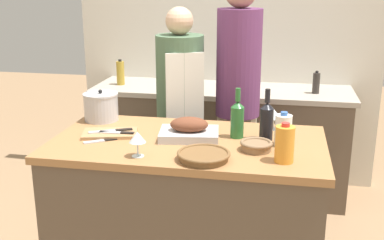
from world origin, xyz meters
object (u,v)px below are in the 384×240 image
at_px(wicker_basket, 204,155).
at_px(wine_glass_right, 274,115).
at_px(mixing_bowl, 256,145).
at_px(milk_jug, 283,130).
at_px(condiment_bottle_short, 120,73).
at_px(person_cook_aproned, 180,111).
at_px(knife_bread, 102,141).
at_px(wine_bottle_green, 267,120).
at_px(stand_mixer, 245,72).
at_px(cutting_board, 110,133).
at_px(wine_bottle_dark, 237,118).
at_px(juice_jug, 285,144).
at_px(knife_paring, 118,133).
at_px(roasting_pan, 189,130).
at_px(stock_pot, 101,107).
at_px(person_cook_guest, 238,94).
at_px(wine_glass_left, 137,138).
at_px(knife_chef, 112,131).
at_px(condiment_bottle_tall, 316,83).

bearing_deg(wicker_basket, wine_glass_right, 60.07).
relative_size(mixing_bowl, milk_jug, 0.91).
distance_m(condiment_bottle_short, person_cook_aproned, 0.92).
distance_m(wicker_basket, person_cook_aproned, 1.07).
bearing_deg(knife_bread, person_cook_aproned, 73.32).
distance_m(wine_bottle_green, stand_mixer, 1.38).
distance_m(cutting_board, wine_bottle_dark, 0.71).
xyz_separation_m(wicker_basket, wine_glass_right, (0.32, 0.55, 0.07)).
relative_size(juice_jug, knife_paring, 0.99).
xyz_separation_m(roasting_pan, juice_jug, (0.51, -0.26, 0.04)).
distance_m(stock_pot, juice_jug, 1.22).
relative_size(stand_mixer, person_cook_aproned, 0.20).
xyz_separation_m(knife_paring, person_cook_guest, (0.59, 0.80, 0.06)).
bearing_deg(wine_glass_right, juice_jug, -82.86).
bearing_deg(wine_bottle_green, mixing_bowl, -102.43).
height_order(roasting_pan, juice_jug, juice_jug).
xyz_separation_m(wine_glass_left, wine_glass_right, (0.64, 0.57, -0.01)).
height_order(wine_glass_left, knife_chef, wine_glass_left).
relative_size(roasting_pan, milk_jug, 1.90).
bearing_deg(wine_glass_left, milk_jug, 23.23).
distance_m(mixing_bowl, condiment_bottle_short, 1.91).
distance_m(knife_paring, person_cook_aproned, 0.77).
bearing_deg(wine_bottle_dark, juice_jug, -51.59).
relative_size(wine_bottle_green, person_cook_aproned, 0.18).
relative_size(stock_pot, knife_paring, 1.08).
bearing_deg(knife_paring, knife_bread, -121.54).
bearing_deg(wine_bottle_dark, wine_glass_right, 42.75).
distance_m(wine_glass_right, condiment_bottle_tall, 1.12).
xyz_separation_m(juice_jug, person_cook_guest, (-0.32, 1.02, -0.01)).
bearing_deg(milk_jug, wine_bottle_green, 137.87).
height_order(wicker_basket, juice_jug, juice_jug).
bearing_deg(cutting_board, mixing_bowl, -6.79).
xyz_separation_m(wine_bottle_green, condiment_bottle_tall, (0.33, 1.27, -0.05)).
relative_size(wicker_basket, stand_mixer, 0.80).
distance_m(person_cook_aproned, person_cook_guest, 0.42).
xyz_separation_m(mixing_bowl, wine_glass_left, (-0.57, -0.20, 0.07)).
bearing_deg(person_cook_aproned, stand_mixer, 37.24).
xyz_separation_m(wine_bottle_dark, condiment_bottle_tall, (0.49, 1.26, -0.05)).
distance_m(wine_bottle_dark, wine_glass_left, 0.59).
relative_size(wine_bottle_dark, condiment_bottle_short, 1.29).
xyz_separation_m(knife_bread, stand_mixer, (0.64, 1.56, 0.11)).
bearing_deg(wine_glass_left, cutting_board, 130.60).
bearing_deg(wine_bottle_green, person_cook_aproned, 133.70).
xyz_separation_m(stock_pot, wine_glass_right, (1.05, 0.00, 0.01)).
relative_size(wine_glass_left, knife_chef, 0.55).
bearing_deg(milk_jug, knife_chef, 179.58).
height_order(juice_jug, condiment_bottle_tall, juice_jug).
distance_m(juice_jug, knife_paring, 0.94).
distance_m(stock_pot, condiment_bottle_tall, 1.73).
relative_size(wicker_basket, wine_bottle_green, 0.92).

